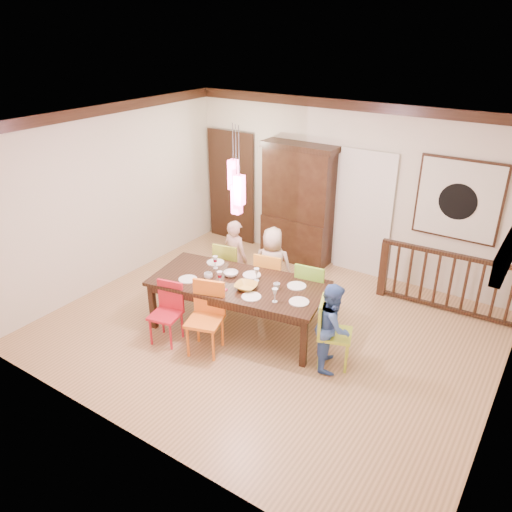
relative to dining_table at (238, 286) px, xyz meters
The scene contains 36 objects.
floor 0.80m from the dining_table, 26.17° to the left, with size 6.00×6.00×0.00m, color #9A724A.
ceiling 2.26m from the dining_table, 26.17° to the left, with size 6.00×6.00×0.00m, color white.
wall_back 2.82m from the dining_table, 82.06° to the left, with size 6.00×6.00×0.00m, color beige.
wall_left 2.74m from the dining_table, behind, with size 5.00×5.00×0.00m, color beige.
crown_molding 2.18m from the dining_table, 26.17° to the left, with size 6.00×5.00×0.16m, color black, non-canonical shape.
panel_door 3.34m from the dining_table, 127.57° to the left, with size 1.04×0.07×2.24m, color black.
white_doorway 2.77m from the dining_table, 74.71° to the left, with size 0.97×0.05×2.22m, color silver.
painting 3.55m from the dining_table, 50.58° to the left, with size 1.25×0.06×1.25m.
pendant_cluster 1.43m from the dining_table, 32.01° to the right, with size 0.27×0.21×1.14m.
dining_table is the anchor object (origin of this frame).
chair_far_left 1.06m from the dining_table, 132.55° to the left, with size 0.48×0.48×0.91m.
chair_far_mid 0.79m from the dining_table, 85.34° to the left, with size 0.50×0.50×0.94m.
chair_far_right 1.10m from the dining_table, 45.94° to the left, with size 0.49×0.49×0.95m.
chair_near_left 1.05m from the dining_table, 127.99° to the right, with size 0.46×0.46×0.85m.
chair_near_mid 0.71m from the dining_table, 93.74° to the right, with size 0.55×0.55×0.97m.
chair_end_right 1.50m from the dining_table, ahead, with size 0.53×0.53×0.91m.
china_hutch 2.55m from the dining_table, 100.56° to the left, with size 1.36×0.46×2.15m.
balustrade 3.19m from the dining_table, 42.02° to the left, with size 2.16×0.19×0.96m.
person_far_left 1.03m from the dining_table, 127.90° to the left, with size 0.46×0.30×1.26m, color beige.
person_far_mid 0.88m from the dining_table, 89.34° to the left, with size 0.61×0.40×1.25m, color #C8AE97.
person_end_right 1.47m from the dining_table, ahead, with size 0.56×0.44×1.16m, color #4369BC.
serving_bowl 0.26m from the dining_table, 27.20° to the right, with size 0.30×0.30×0.07m, color gold.
small_bowl 0.23m from the dining_table, 155.22° to the left, with size 0.21×0.21×0.07m, color white.
cup_left 0.44m from the dining_table, 157.24° to the right, with size 0.12×0.12×0.10m, color silver.
cup_right 0.58m from the dining_table, 11.67° to the left, with size 0.09×0.09×0.09m, color silver.
plate_far_left 0.70m from the dining_table, 154.50° to the left, with size 0.26×0.26×0.01m, color white.
plate_far_mid 0.28m from the dining_table, 79.18° to the left, with size 0.26×0.26×0.01m, color white.
plate_far_right 0.82m from the dining_table, 24.12° to the left, with size 0.26×0.26×0.01m, color white.
plate_near_left 0.71m from the dining_table, 151.39° to the right, with size 0.26×0.26×0.01m, color white.
plate_near_mid 0.47m from the dining_table, 32.93° to the right, with size 0.26×0.26×0.01m, color white.
plate_end_right 0.98m from the dining_table, ahead, with size 0.26×0.26×0.01m, color white.
wine_glass_a 0.57m from the dining_table, 162.81° to the left, with size 0.08×0.08×0.19m, color #590C19, non-canonical shape.
wine_glass_b 0.31m from the dining_table, 41.24° to the left, with size 0.08×0.08×0.19m, color silver, non-canonical shape.
wine_glass_c 0.31m from the dining_table, 131.92° to the right, with size 0.08×0.08×0.19m, color #590C19, non-canonical shape.
wine_glass_d 0.75m from the dining_table, 14.38° to the right, with size 0.08×0.08×0.19m, color silver, non-canonical shape.
napkin 0.35m from the dining_table, 102.33° to the right, with size 0.18×0.14×0.01m, color #D83359.
Camera 1 is at (3.20, -5.12, 4.02)m, focal length 35.00 mm.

